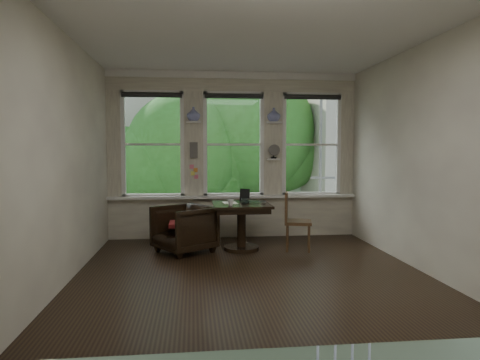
{
  "coord_description": "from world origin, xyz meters",
  "views": [
    {
      "loc": [
        -0.74,
        -5.55,
        1.6
      ],
      "look_at": [
        -0.03,
        0.9,
        1.14
      ],
      "focal_mm": 32.0,
      "sensor_mm": 36.0,
      "label": 1
    }
  ],
  "objects": [
    {
      "name": "window_left",
      "position": [
        -1.45,
        2.25,
        1.7
      ],
      "size": [
        1.1,
        0.12,
        1.9
      ],
      "primitive_type": null,
      "color": "white",
      "rests_on": "ground"
    },
    {
      "name": "armchair_left",
      "position": [
        -0.89,
        1.1,
        0.37
      ],
      "size": [
        1.12,
        1.11,
        0.74
      ],
      "primitive_type": "imported",
      "rotation": [
        0.0,
        0.0,
        -0.96
      ],
      "color": "black",
      "rests_on": "ground"
    },
    {
      "name": "sticky_notes",
      "position": [
        -0.72,
        2.19,
        1.25
      ],
      "size": [
        0.16,
        0.01,
        0.24
      ],
      "primitive_type": null,
      "color": "pink",
      "rests_on": "ground"
    },
    {
      "name": "wall_right",
      "position": [
        2.25,
        0.0,
        1.5
      ],
      "size": [
        0.0,
        4.5,
        4.5
      ],
      "primitive_type": "plane",
      "rotation": [
        1.57,
        0.0,
        -1.57
      ],
      "color": "silver",
      "rests_on": "ground"
    },
    {
      "name": "wall_back",
      "position": [
        0.0,
        2.25,
        1.5
      ],
      "size": [
        4.5,
        0.0,
        4.5
      ],
      "primitive_type": "plane",
      "rotation": [
        1.57,
        0.0,
        0.0
      ],
      "color": "silver",
      "rests_on": "ground"
    },
    {
      "name": "side_chair_right",
      "position": [
        0.92,
        1.06,
        0.46
      ],
      "size": [
        0.51,
        0.51,
        0.92
      ],
      "primitive_type": null,
      "rotation": [
        0.0,
        0.0,
        1.32
      ],
      "color": "#3F2916",
      "rests_on": "ground"
    },
    {
      "name": "window_center",
      "position": [
        0.0,
        2.25,
        1.7
      ],
      "size": [
        1.1,
        0.12,
        1.9
      ],
      "primitive_type": null,
      "color": "white",
      "rests_on": "ground"
    },
    {
      "name": "shelf_left",
      "position": [
        -0.72,
        2.15,
        2.1
      ],
      "size": [
        0.26,
        0.16,
        0.03
      ],
      "primitive_type": "cube",
      "color": "white",
      "rests_on": "ground"
    },
    {
      "name": "ground",
      "position": [
        0.0,
        0.0,
        0.0
      ],
      "size": [
        4.5,
        4.5,
        0.0
      ],
      "primitive_type": "plane",
      "color": "black",
      "rests_on": "ground"
    },
    {
      "name": "papers",
      "position": [
        -0.15,
        1.26,
        0.75
      ],
      "size": [
        0.24,
        0.32,
        0.0
      ],
      "primitive_type": "cube",
      "rotation": [
        0.0,
        0.0,
        0.08
      ],
      "color": "silver",
      "rests_on": "table"
    },
    {
      "name": "intercom",
      "position": [
        -0.72,
        2.18,
        1.6
      ],
      "size": [
        0.14,
        0.06,
        0.28
      ],
      "primitive_type": "cube",
      "color": "#59544F",
      "rests_on": "ground"
    },
    {
      "name": "vase_right",
      "position": [
        0.72,
        2.15,
        2.24
      ],
      "size": [
        0.24,
        0.24,
        0.25
      ],
      "primitive_type": "imported",
      "color": "silver",
      "rests_on": "shelf_right"
    },
    {
      "name": "window_right",
      "position": [
        1.45,
        2.25,
        1.7
      ],
      "size": [
        1.1,
        0.12,
        1.9
      ],
      "primitive_type": null,
      "color": "white",
      "rests_on": "ground"
    },
    {
      "name": "tablet",
      "position": [
        0.09,
        1.32,
        0.86
      ],
      "size": [
        0.18,
        0.12,
        0.22
      ],
      "primitive_type": "cube",
      "rotation": [
        -0.26,
        0.0,
        -0.32
      ],
      "color": "black",
      "rests_on": "table"
    },
    {
      "name": "desk_fan",
      "position": [
        0.72,
        2.13,
        1.53
      ],
      "size": [
        0.2,
        0.2,
        0.24
      ],
      "primitive_type": null,
      "color": "#59544F",
      "rests_on": "ground"
    },
    {
      "name": "cushion_red",
      "position": [
        -0.89,
        1.1,
        0.45
      ],
      "size": [
        0.45,
        0.45,
        0.06
      ],
      "primitive_type": "cube",
      "color": "maroon",
      "rests_on": "armchair_left"
    },
    {
      "name": "ceiling",
      "position": [
        0.0,
        0.0,
        3.0
      ],
      "size": [
        4.5,
        4.5,
        0.0
      ],
      "primitive_type": "plane",
      "rotation": [
        3.14,
        0.0,
        0.0
      ],
      "color": "silver",
      "rests_on": "ground"
    },
    {
      "name": "vase_left",
      "position": [
        -0.72,
        2.15,
        2.24
      ],
      "size": [
        0.24,
        0.24,
        0.25
      ],
      "primitive_type": "imported",
      "color": "silver",
      "rests_on": "shelf_left"
    },
    {
      "name": "laptop",
      "position": [
        0.22,
        1.17,
        0.76
      ],
      "size": [
        0.42,
        0.35,
        0.03
      ],
      "primitive_type": "imported",
      "rotation": [
        0.0,
        0.0,
        -0.36
      ],
      "color": "black",
      "rests_on": "table"
    },
    {
      "name": "wall_left",
      "position": [
        -2.25,
        0.0,
        1.5
      ],
      "size": [
        0.0,
        4.5,
        4.5
      ],
      "primitive_type": "plane",
      "rotation": [
        1.57,
        0.0,
        1.57
      ],
      "color": "silver",
      "rests_on": "ground"
    },
    {
      "name": "shelf_right",
      "position": [
        0.72,
        2.15,
        2.1
      ],
      "size": [
        0.26,
        0.16,
        0.03
      ],
      "primitive_type": "cube",
      "color": "white",
      "rests_on": "ground"
    },
    {
      "name": "wall_front",
      "position": [
        0.0,
        -2.25,
        1.5
      ],
      "size": [
        4.5,
        0.0,
        4.5
      ],
      "primitive_type": "plane",
      "rotation": [
        -1.57,
        0.0,
        0.0
      ],
      "color": "silver",
      "rests_on": "ground"
    },
    {
      "name": "drinking_glass",
      "position": [
        0.07,
        1.1,
        0.8
      ],
      "size": [
        0.15,
        0.15,
        0.1
      ],
      "primitive_type": "imported",
      "rotation": [
        0.0,
        0.0,
        0.3
      ],
      "color": "white",
      "rests_on": "table"
    },
    {
      "name": "mug",
      "position": [
        -0.17,
        0.92,
        0.8
      ],
      "size": [
        0.13,
        0.13,
        0.09
      ],
      "primitive_type": "imported",
      "rotation": [
        0.0,
        0.0,
        -0.34
      ],
      "color": "white",
      "rests_on": "table"
    },
    {
      "name": "table",
      "position": [
        0.02,
        1.17,
        0.38
      ],
      "size": [
        0.9,
        0.9,
        0.75
      ],
      "primitive_type": null,
      "color": "black",
      "rests_on": "ground"
    }
  ]
}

